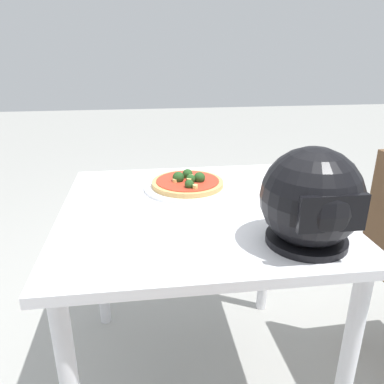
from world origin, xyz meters
name	(u,v)px	position (x,y,z in m)	size (l,w,h in m)	color
ground_plane	(196,374)	(0.00, 0.00, 0.00)	(14.00, 14.00, 0.00)	#9E9E99
dining_table	(197,234)	(0.00, 0.00, 0.65)	(0.91, 0.88, 0.75)	white
pizza_plate	(188,187)	(0.01, -0.18, 0.76)	(0.33, 0.33, 0.01)	white
pizza	(188,182)	(0.01, -0.18, 0.78)	(0.27, 0.27, 0.06)	tan
motorcycle_helmet	(311,199)	(-0.26, 0.28, 0.88)	(0.27, 0.27, 0.27)	black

